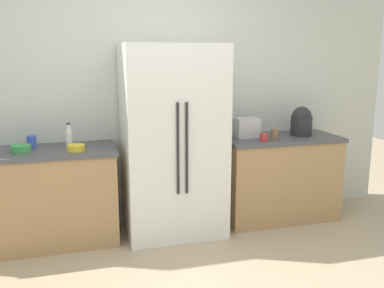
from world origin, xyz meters
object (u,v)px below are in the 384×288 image
Objects in this scene: toaster at (247,128)px; bowl_b at (76,148)px; refrigerator at (173,141)px; cup_b at (275,134)px; cup_a at (32,142)px; bottle_a at (69,137)px; cup_d at (264,137)px; bowl_a at (21,148)px; rice_cooker at (301,121)px.

toaster is 1.70m from bowl_b.
cup_b is at bearing -3.03° from refrigerator.
toaster is at bearing 148.22° from cup_b.
bottle_a is at bearing -11.76° from cup_a.
cup_d is at bearing -1.71° from bowl_b.
toaster reaches higher than bowl_a.
cup_d is at bearing -160.67° from rice_cooker.
cup_b is (1.04, -0.05, 0.03)m from refrigerator.
cup_d is at bearing -8.32° from cup_a.
cup_b is at bearing 24.97° from cup_d.
refrigerator is at bearing -177.80° from rice_cooker.
rice_cooker reaches higher than cup_a.
bowl_b is (0.39, -0.26, -0.03)m from cup_a.
refrigerator is at bearing -0.87° from bowl_a.
rice_cooker is 0.55m from cup_d.
refrigerator is at bearing 172.00° from cup_d.
cup_a is (-1.28, 0.19, 0.03)m from refrigerator.
bowl_a is (-2.25, 0.15, -0.01)m from cup_d.
bowl_b is (-0.90, -0.07, 0.00)m from refrigerator.
cup_a is at bearing 168.24° from bottle_a.
bottle_a reaches higher than cup_d.
rice_cooker reaches higher than cup_b.
cup_a is (-2.08, 0.10, -0.05)m from toaster.
cup_a is (-0.33, 0.07, -0.04)m from bottle_a.
cup_b is (2.32, -0.25, -0.00)m from cup_a.
bowl_b is at bearing -73.93° from bottle_a.
bottle_a is 1.86m from cup_d.
cup_a is 0.63× the size of bowl_a.
bottle_a is (-1.75, 0.03, -0.01)m from toaster.
toaster is at bearing 5.60° from bowl_b.
bowl_a is at bearing -179.31° from rice_cooker.
toaster is 2.08m from cup_a.
bowl_b is at bearing -174.40° from toaster.
toaster is 0.60m from rice_cooker.
bottle_a is 1.42× the size of bowl_b.
refrigerator is 0.80m from toaster.
cup_a reaches higher than cup_b.
cup_a is 0.47m from bowl_b.
bottle_a is at bearing 178.29° from rice_cooker.
toaster reaches higher than cup_d.
cup_d is at bearing -155.03° from cup_b.
cup_b is 1.93m from bowl_b.
bowl_a is (-2.75, -0.03, -0.12)m from rice_cooker.
cup_d is (-0.51, -0.18, -0.11)m from rice_cooker.
cup_d is (-0.15, -0.07, -0.01)m from cup_b.
bottle_a is 2.83× the size of cup_d.
cup_b reaches higher than bowl_b.
rice_cooker is 2.85× the size of cup_a.
rice_cooker is at bearing -3.90° from toaster.
bowl_a reaches higher than bowl_b.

